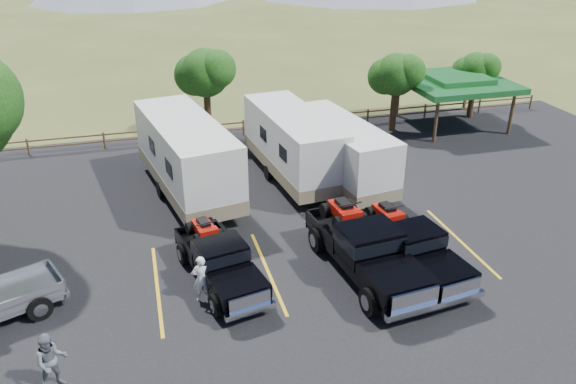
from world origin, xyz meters
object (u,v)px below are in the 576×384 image
object	(u,v)px
trailer_left	(187,157)
trailer_center	(293,145)
pavilion	(455,82)
rig_left	(219,259)
trailer_right	(340,152)
person_a	(201,279)
person_b	(51,362)
rig_center	(365,247)
rig_right	(409,245)

from	to	relation	value
trailer_left	trailer_center	size ratio (longest dim) A/B	1.07
pavilion	trailer_center	world-z (taller)	trailer_center
rig_left	trailer_right	xyz separation A→B (m)	(6.92, 6.57, 0.77)
trailer_right	person_a	size ratio (longest dim) A/B	5.30
rig_left	pavilion	bearing A→B (deg)	26.16
trailer_center	trailer_right	world-z (taller)	trailer_center
trailer_left	trailer_right	distance (m)	7.23
person_b	person_a	bearing A→B (deg)	18.81
trailer_center	trailer_right	bearing A→B (deg)	-37.54
rig_center	person_b	world-z (taller)	rig_center
pavilion	trailer_left	bearing A→B (deg)	-161.20
rig_right	person_a	distance (m)	7.63
rig_center	trailer_center	xyz separation A→B (m)	(-0.24, 8.69, 0.71)
trailer_right	rig_right	bearing A→B (deg)	-99.21
pavilion	person_a	size ratio (longest dim) A/B	3.60
pavilion	person_b	xyz separation A→B (m)	(-21.97, -16.98, -1.86)
pavilion	rig_center	bearing A→B (deg)	-129.75
trailer_left	person_a	distance (m)	8.38
person_b	rig_right	bearing A→B (deg)	-0.72
trailer_right	person_a	xyz separation A→B (m)	(-7.68, -7.59, -0.79)
trailer_left	person_b	distance (m)	12.25
trailer_center	rig_right	bearing A→B (deg)	-83.32
rig_right	trailer_right	bearing A→B (deg)	81.66
rig_center	pavilion	bearing A→B (deg)	44.24
rig_left	trailer_center	distance (m)	9.27
rig_left	rig_center	xyz separation A→B (m)	(5.17, -0.89, 0.18)
rig_right	person_b	distance (m)	12.41
pavilion	rig_center	world-z (taller)	pavilion
trailer_center	trailer_left	bearing A→B (deg)	-180.00
trailer_right	person_a	bearing A→B (deg)	-144.20
rig_left	trailer_left	size ratio (longest dim) A/B	0.54
trailer_center	trailer_right	xyz separation A→B (m)	(1.99, -1.23, -0.12)
trailer_center	person_a	size ratio (longest dim) A/B	5.68
person_a	person_b	world-z (taller)	person_b
rig_center	trailer_center	world-z (taller)	trailer_center
trailer_left	trailer_right	world-z (taller)	trailer_left
rig_center	person_b	xyz separation A→B (m)	(-10.36, -3.02, -0.16)
rig_left	trailer_left	distance (m)	7.35
rig_right	trailer_center	world-z (taller)	trailer_center
trailer_center	person_b	xyz separation A→B (m)	(-10.12, -11.70, -0.88)
trailer_left	trailer_center	bearing A→B (deg)	-4.80
trailer_right	person_b	xyz separation A→B (m)	(-12.11, -10.47, -0.76)
pavilion	person_a	distance (m)	22.59
person_a	rig_right	bearing A→B (deg)	175.39
trailer_left	rig_center	bearing A→B (deg)	-66.89
trailer_left	trailer_right	xyz separation A→B (m)	(7.19, -0.71, -0.25)
person_b	trailer_right	bearing A→B (deg)	26.64
rig_left	trailer_center	size ratio (longest dim) A/B	0.58
rig_right	trailer_right	world-z (taller)	trailer_right
trailer_center	rig_center	bearing A→B (deg)	-94.20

